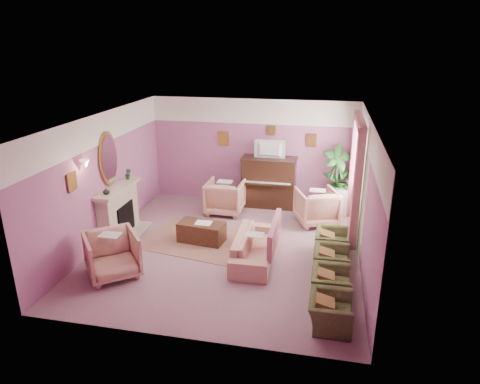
% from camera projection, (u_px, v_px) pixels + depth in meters
% --- Properties ---
extents(floor, '(5.50, 6.00, 0.01)m').
position_uv_depth(floor, '(228.00, 248.00, 9.21)').
color(floor, gray).
rests_on(floor, ground).
extents(ceiling, '(5.50, 6.00, 0.01)m').
position_uv_depth(ceiling, '(226.00, 119.00, 8.27)').
color(ceiling, silver).
rests_on(ceiling, wall_back).
extents(wall_back, '(5.50, 0.02, 2.80)m').
position_uv_depth(wall_back, '(253.00, 151.00, 11.51)').
color(wall_back, '#8B5587').
rests_on(wall_back, floor).
extents(wall_front, '(5.50, 0.02, 2.80)m').
position_uv_depth(wall_front, '(177.00, 255.00, 5.98)').
color(wall_front, '#8B5587').
rests_on(wall_front, floor).
extents(wall_left, '(0.02, 6.00, 2.80)m').
position_uv_depth(wall_left, '(104.00, 179.00, 9.27)').
color(wall_left, '#8B5587').
rests_on(wall_left, floor).
extents(wall_right, '(0.02, 6.00, 2.80)m').
position_uv_depth(wall_right, '(366.00, 196.00, 8.22)').
color(wall_right, '#8B5587').
rests_on(wall_right, floor).
extents(picture_rail_band, '(5.50, 0.01, 0.65)m').
position_uv_depth(picture_rail_band, '(253.00, 111.00, 11.14)').
color(picture_rail_band, white).
rests_on(picture_rail_band, wall_back).
extents(stripe_panel, '(0.01, 3.00, 2.15)m').
position_uv_depth(stripe_panel, '(360.00, 190.00, 9.53)').
color(stripe_panel, '#B7C59C').
rests_on(stripe_panel, wall_right).
extents(fireplace_surround, '(0.30, 1.40, 1.10)m').
position_uv_depth(fireplace_surround, '(119.00, 212.00, 9.71)').
color(fireplace_surround, '#C2B098').
rests_on(fireplace_surround, floor).
extents(fireplace_inset, '(0.18, 0.72, 0.68)m').
position_uv_depth(fireplace_inset, '(123.00, 218.00, 9.74)').
color(fireplace_inset, black).
rests_on(fireplace_inset, floor).
extents(fire_ember, '(0.06, 0.54, 0.10)m').
position_uv_depth(fire_ember, '(126.00, 226.00, 9.79)').
color(fire_ember, orange).
rests_on(fire_ember, floor).
extents(mantel_shelf, '(0.40, 1.55, 0.07)m').
position_uv_depth(mantel_shelf, '(117.00, 188.00, 9.51)').
color(mantel_shelf, '#C2B098').
rests_on(mantel_shelf, fireplace_surround).
extents(hearth, '(0.55, 1.50, 0.02)m').
position_uv_depth(hearth, '(129.00, 234.00, 9.85)').
color(hearth, '#C2B098').
rests_on(hearth, floor).
extents(mirror_frame, '(0.04, 0.72, 1.20)m').
position_uv_depth(mirror_frame, '(108.00, 158.00, 9.31)').
color(mirror_frame, '#B28839').
rests_on(mirror_frame, wall_left).
extents(mirror_glass, '(0.01, 0.60, 1.06)m').
position_uv_depth(mirror_glass, '(109.00, 159.00, 9.30)').
color(mirror_glass, silver).
rests_on(mirror_glass, wall_left).
extents(sconce_shade, '(0.20, 0.20, 0.16)m').
position_uv_depth(sconce_shade, '(85.00, 164.00, 8.26)').
color(sconce_shade, '#FFC0A1').
rests_on(sconce_shade, wall_left).
extents(piano, '(1.40, 0.60, 1.30)m').
position_uv_depth(piano, '(269.00, 183.00, 11.37)').
color(piano, black).
rests_on(piano, floor).
extents(piano_keyshelf, '(1.30, 0.12, 0.06)m').
position_uv_depth(piano_keyshelf, '(267.00, 184.00, 11.02)').
color(piano_keyshelf, black).
rests_on(piano_keyshelf, piano).
extents(piano_keys, '(1.20, 0.08, 0.02)m').
position_uv_depth(piano_keys, '(267.00, 183.00, 11.01)').
color(piano_keys, white).
rests_on(piano_keys, piano).
extents(piano_top, '(1.45, 0.65, 0.04)m').
position_uv_depth(piano_top, '(269.00, 159.00, 11.15)').
color(piano_top, black).
rests_on(piano_top, piano).
extents(television, '(0.80, 0.12, 0.48)m').
position_uv_depth(television, '(269.00, 148.00, 11.00)').
color(television, black).
rests_on(television, piano).
extents(print_back_left, '(0.30, 0.03, 0.38)m').
position_uv_depth(print_back_left, '(223.00, 139.00, 11.52)').
color(print_back_left, '#B28839').
rests_on(print_back_left, wall_back).
extents(print_back_right, '(0.26, 0.03, 0.34)m').
position_uv_depth(print_back_right, '(312.00, 141.00, 11.05)').
color(print_back_right, '#B28839').
rests_on(print_back_right, wall_back).
extents(print_back_mid, '(0.22, 0.03, 0.26)m').
position_uv_depth(print_back_mid, '(271.00, 130.00, 11.17)').
color(print_back_mid, '#B28839').
rests_on(print_back_mid, wall_back).
extents(print_left_wall, '(0.03, 0.28, 0.36)m').
position_uv_depth(print_left_wall, '(72.00, 182.00, 8.05)').
color(print_left_wall, '#B28839').
rests_on(print_left_wall, wall_left).
extents(window_blind, '(0.03, 1.40, 1.80)m').
position_uv_depth(window_blind, '(360.00, 160.00, 9.55)').
color(window_blind, silver).
rests_on(window_blind, wall_right).
extents(curtain_left, '(0.16, 0.34, 2.60)m').
position_uv_depth(curtain_left, '(357.00, 190.00, 8.86)').
color(curtain_left, '#AC5668').
rests_on(curtain_left, floor).
extents(curtain_right, '(0.16, 0.34, 2.60)m').
position_uv_depth(curtain_right, '(353.00, 166.00, 10.55)').
color(curtain_right, '#AC5668').
rests_on(curtain_right, floor).
extents(pelmet, '(0.16, 2.20, 0.16)m').
position_uv_depth(pelmet, '(360.00, 122.00, 9.28)').
color(pelmet, '#AC5668').
rests_on(pelmet, wall_right).
extents(mantel_plant, '(0.16, 0.16, 0.28)m').
position_uv_depth(mantel_plant, '(128.00, 174.00, 9.96)').
color(mantel_plant, '#204A1C').
rests_on(mantel_plant, mantel_shelf).
extents(mantel_vase, '(0.16, 0.16, 0.16)m').
position_uv_depth(mantel_vase, '(106.00, 191.00, 9.01)').
color(mantel_vase, white).
rests_on(mantel_vase, mantel_shelf).
extents(area_rug, '(2.77, 2.20, 0.01)m').
position_uv_depth(area_rug, '(203.00, 240.00, 9.58)').
color(area_rug, '#936153').
rests_on(area_rug, floor).
extents(coffee_table, '(1.06, 0.62, 0.45)m').
position_uv_depth(coffee_table, '(202.00, 232.00, 9.45)').
color(coffee_table, '#442717').
rests_on(coffee_table, floor).
extents(table_paper, '(0.35, 0.28, 0.01)m').
position_uv_depth(table_paper, '(203.00, 223.00, 9.37)').
color(table_paper, white).
rests_on(table_paper, coffee_table).
extents(sofa, '(0.64, 1.92, 0.78)m').
position_uv_depth(sofa, '(254.00, 242.00, 8.64)').
color(sofa, tan).
rests_on(sofa, floor).
extents(sofa_throw, '(0.10, 1.45, 0.53)m').
position_uv_depth(sofa_throw, '(274.00, 234.00, 8.49)').
color(sofa_throw, '#AC5668').
rests_on(sofa_throw, sofa).
extents(floral_armchair_left, '(0.91, 0.91, 0.95)m').
position_uv_depth(floral_armchair_left, '(225.00, 195.00, 10.96)').
color(floral_armchair_left, tan).
rests_on(floral_armchair_left, floor).
extents(floral_armchair_right, '(0.91, 0.91, 0.95)m').
position_uv_depth(floral_armchair_right, '(317.00, 205.00, 10.34)').
color(floral_armchair_right, tan).
rests_on(floral_armchair_right, floor).
extents(floral_armchair_front, '(0.91, 0.91, 0.95)m').
position_uv_depth(floral_armchair_front, '(112.00, 253.00, 8.01)').
color(floral_armchair_front, tan).
rests_on(floral_armchair_front, floor).
extents(olive_chair_a, '(0.54, 0.77, 0.67)m').
position_uv_depth(olive_chair_a, '(331.00, 307.00, 6.62)').
color(olive_chair_a, '#4B512A').
rests_on(olive_chair_a, floor).
extents(olive_chair_b, '(0.54, 0.77, 0.67)m').
position_uv_depth(olive_chair_b, '(331.00, 280.00, 7.38)').
color(olive_chair_b, '#4B512A').
rests_on(olive_chair_b, floor).
extents(olive_chair_c, '(0.54, 0.77, 0.67)m').
position_uv_depth(olive_chair_c, '(331.00, 257.00, 8.13)').
color(olive_chair_c, '#4B512A').
rests_on(olive_chair_c, floor).
extents(olive_chair_d, '(0.54, 0.77, 0.67)m').
position_uv_depth(olive_chair_d, '(332.00, 239.00, 8.89)').
color(olive_chair_d, '#4B512A').
rests_on(olive_chair_d, floor).
extents(side_table, '(0.52, 0.52, 0.70)m').
position_uv_depth(side_table, '(341.00, 201.00, 10.95)').
color(side_table, beige).
rests_on(side_table, floor).
extents(side_plant_big, '(0.30, 0.30, 0.34)m').
position_uv_depth(side_plant_big, '(342.00, 181.00, 10.78)').
color(side_plant_big, '#204A1C').
rests_on(side_plant_big, side_table).
extents(side_plant_small, '(0.16, 0.16, 0.28)m').
position_uv_depth(side_plant_small, '(347.00, 184.00, 10.67)').
color(side_plant_small, '#204A1C').
rests_on(side_plant_small, side_table).
extents(palm_pot, '(0.34, 0.34, 0.34)m').
position_uv_depth(palm_pot, '(334.00, 207.00, 11.04)').
color(palm_pot, '#A03D2F').
rests_on(palm_pot, floor).
extents(palm_plant, '(0.76, 0.76, 1.44)m').
position_uv_depth(palm_plant, '(337.00, 174.00, 10.74)').
color(palm_plant, '#204A1C').
rests_on(palm_plant, palm_pot).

